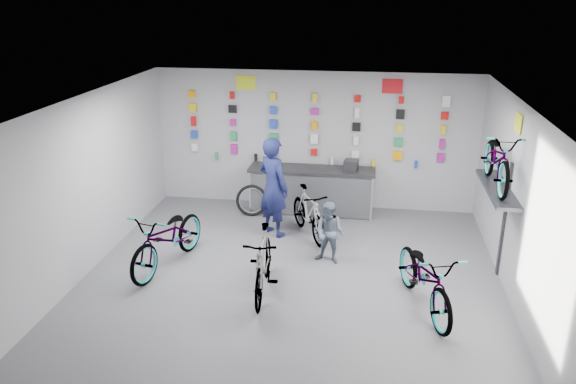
% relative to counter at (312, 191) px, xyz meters
% --- Properties ---
extents(floor, '(8.00, 8.00, 0.00)m').
position_rel_counter_xyz_m(floor, '(0.00, -3.54, -0.49)').
color(floor, '#525258').
rests_on(floor, ground).
extents(ceiling, '(8.00, 8.00, 0.00)m').
position_rel_counter_xyz_m(ceiling, '(0.00, -3.54, 2.51)').
color(ceiling, white).
rests_on(ceiling, wall_back).
extents(wall_back, '(7.00, 0.00, 7.00)m').
position_rel_counter_xyz_m(wall_back, '(0.00, 0.46, 1.01)').
color(wall_back, '#A9A9AB').
rests_on(wall_back, floor).
extents(wall_front, '(7.00, 0.00, 7.00)m').
position_rel_counter_xyz_m(wall_front, '(0.00, -7.54, 1.01)').
color(wall_front, '#A9A9AB').
rests_on(wall_front, floor).
extents(wall_left, '(0.00, 8.00, 8.00)m').
position_rel_counter_xyz_m(wall_left, '(-3.50, -3.54, 1.01)').
color(wall_left, '#A9A9AB').
rests_on(wall_left, floor).
extents(wall_right, '(0.00, 8.00, 8.00)m').
position_rel_counter_xyz_m(wall_right, '(3.50, -3.54, 1.01)').
color(wall_right, '#A9A9AB').
rests_on(wall_right, floor).
extents(counter, '(2.70, 0.66, 1.00)m').
position_rel_counter_xyz_m(counter, '(0.00, 0.00, 0.00)').
color(counter, black).
rests_on(counter, floor).
extents(merch_wall, '(5.57, 0.08, 1.56)m').
position_rel_counter_xyz_m(merch_wall, '(0.01, 0.39, 1.27)').
color(merch_wall, white).
rests_on(merch_wall, wall_back).
extents(wall_bracket, '(0.39, 1.90, 2.00)m').
position_rel_counter_xyz_m(wall_bracket, '(3.33, -2.34, 0.98)').
color(wall_bracket, '#333338').
rests_on(wall_bracket, wall_right).
extents(sign_left, '(0.42, 0.02, 0.30)m').
position_rel_counter_xyz_m(sign_left, '(-1.50, 0.44, 2.23)').
color(sign_left, yellow).
rests_on(sign_left, wall_back).
extents(sign_right, '(0.42, 0.02, 0.30)m').
position_rel_counter_xyz_m(sign_right, '(1.60, 0.44, 2.23)').
color(sign_right, red).
rests_on(sign_right, wall_back).
extents(sign_side, '(0.02, 0.40, 0.30)m').
position_rel_counter_xyz_m(sign_side, '(3.48, -2.34, 2.16)').
color(sign_side, yellow).
rests_on(sign_side, wall_right).
extents(bike_left, '(1.21, 2.21, 1.10)m').
position_rel_counter_xyz_m(bike_left, '(-2.18, -2.92, 0.06)').
color(bike_left, gray).
rests_on(bike_left, floor).
extents(bike_center, '(0.63, 1.83, 1.08)m').
position_rel_counter_xyz_m(bike_center, '(-0.37, -3.58, 0.05)').
color(bike_center, gray).
rests_on(bike_center, floor).
extents(bike_right, '(1.28, 2.15, 1.07)m').
position_rel_counter_xyz_m(bike_right, '(2.14, -3.65, 0.05)').
color(bike_right, gray).
rests_on(bike_right, floor).
extents(bike_service, '(1.20, 1.68, 0.99)m').
position_rel_counter_xyz_m(bike_service, '(0.09, -1.29, 0.01)').
color(bike_service, gray).
rests_on(bike_service, floor).
extents(bike_wall, '(0.63, 1.80, 0.95)m').
position_rel_counter_xyz_m(bike_wall, '(3.25, -2.34, 1.57)').
color(bike_wall, gray).
rests_on(bike_wall, wall_bracket).
extents(clerk, '(0.86, 0.81, 1.98)m').
position_rel_counter_xyz_m(clerk, '(-0.61, -1.26, 0.50)').
color(clerk, '#171C4C').
rests_on(clerk, floor).
extents(customer, '(0.65, 0.56, 1.13)m').
position_rel_counter_xyz_m(customer, '(0.58, -2.33, 0.08)').
color(customer, slate).
rests_on(customer, floor).
extents(spare_wheel, '(0.70, 0.28, 0.68)m').
position_rel_counter_xyz_m(spare_wheel, '(-1.25, -0.37, -0.15)').
color(spare_wheel, black).
rests_on(spare_wheel, floor).
extents(register, '(0.32, 0.34, 0.22)m').
position_rel_counter_xyz_m(register, '(0.83, 0.01, 0.62)').
color(register, black).
rests_on(register, counter).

